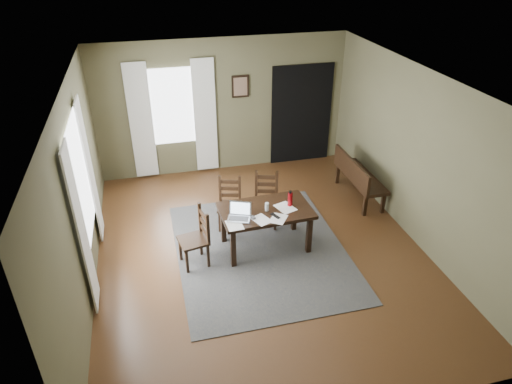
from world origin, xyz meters
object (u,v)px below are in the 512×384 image
object	(u,v)px
chair_end	(196,238)
bench	(357,175)
dining_table	(266,214)
chair_back_left	(230,204)
chair_back_right	(266,200)
water_bottle	(290,199)
laptop	(240,214)

from	to	relation	value
chair_end	bench	size ratio (longest dim) A/B	0.65
dining_table	chair_end	size ratio (longest dim) A/B	1.54
chair_back_left	chair_back_right	distance (m)	0.62
chair_end	water_bottle	bearing A→B (deg)	84.94
chair_end	laptop	size ratio (longest dim) A/B	2.30
bench	water_bottle	world-z (taller)	water_bottle
dining_table	water_bottle	size ratio (longest dim) A/B	5.58
chair_end	laptop	xyz separation A→B (m)	(0.67, 0.02, 0.31)
laptop	dining_table	bearing A→B (deg)	37.92
chair_back_right	dining_table	bearing A→B (deg)	-88.58
dining_table	laptop	distance (m)	0.48
dining_table	chair_back_right	bearing A→B (deg)	71.64
bench	laptop	bearing A→B (deg)	116.03
dining_table	chair_back_right	distance (m)	0.70
chair_end	chair_back_left	world-z (taller)	chair_end
dining_table	laptop	size ratio (longest dim) A/B	3.54
dining_table	chair_back_left	xyz separation A→B (m)	(-0.43, 0.73, -0.19)
dining_table	water_bottle	world-z (taller)	water_bottle
dining_table	laptop	world-z (taller)	laptop
bench	laptop	distance (m)	2.78
chair_end	chair_back_left	size ratio (longest dim) A/B	1.05
chair_back_left	laptop	distance (m)	0.92
chair_end	water_bottle	size ratio (longest dim) A/B	3.62
chair_end	bench	xyz separation A→B (m)	(3.15, 1.23, 0.03)
chair_back_left	bench	xyz separation A→B (m)	(2.48, 0.36, 0.05)
dining_table	bench	size ratio (longest dim) A/B	1.00
dining_table	laptop	bearing A→B (deg)	-166.59
water_bottle	chair_back_left	bearing A→B (deg)	138.64
dining_table	water_bottle	bearing A→B (deg)	-0.46
dining_table	chair_back_left	size ratio (longest dim) A/B	1.62
chair_end	chair_back_right	world-z (taller)	chair_back_right
chair_back_left	water_bottle	size ratio (longest dim) A/B	3.45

